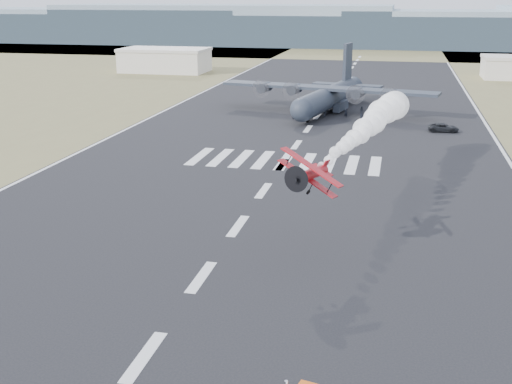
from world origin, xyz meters
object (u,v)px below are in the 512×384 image
(support_vehicle, at_px, (443,128))
(crew_h, at_px, (362,111))
(crew_a, at_px, (346,113))
(aerobatic_biplane, at_px, (310,174))
(crew_b, at_px, (382,118))
(crew_d, at_px, (292,109))
(crew_e, at_px, (294,114))
(hangar_left, at_px, (165,60))
(transport_aircraft, at_px, (330,95))
(crew_f, at_px, (300,109))
(crew_g, at_px, (361,117))
(crew_c, at_px, (325,113))

(support_vehicle, relative_size, crew_h, 2.99)
(support_vehicle, height_order, crew_a, crew_a)
(aerobatic_biplane, distance_m, crew_b, 61.46)
(crew_d, height_order, crew_e, same)
(hangar_left, distance_m, crew_e, 80.81)
(support_vehicle, bearing_deg, crew_e, 75.32)
(transport_aircraft, height_order, crew_b, transport_aircraft)
(crew_h, bearing_deg, crew_f, 39.83)
(crew_g, bearing_deg, crew_c, -42.53)
(hangar_left, height_order, crew_c, hangar_left)
(crew_a, bearing_deg, crew_e, 0.19)
(crew_c, bearing_deg, hangar_left, 80.75)
(crew_d, bearing_deg, crew_f, -105.29)
(crew_c, xyz_separation_m, crew_d, (-6.48, 2.00, 0.06))
(crew_e, bearing_deg, crew_h, 34.82)
(aerobatic_biplane, bearing_deg, transport_aircraft, 104.79)
(transport_aircraft, distance_m, crew_d, 8.30)
(aerobatic_biplane, height_order, support_vehicle, aerobatic_biplane)
(aerobatic_biplane, height_order, crew_b, aerobatic_biplane)
(crew_a, distance_m, crew_h, 4.08)
(support_vehicle, relative_size, crew_g, 2.79)
(crew_d, bearing_deg, support_vehicle, -143.22)
(transport_aircraft, relative_size, crew_g, 23.60)
(crew_g, bearing_deg, crew_e, -16.95)
(crew_b, xyz_separation_m, crew_f, (-15.31, 5.70, 0.04))
(crew_e, relative_size, crew_h, 1.05)
(aerobatic_biplane, relative_size, crew_d, 3.30)
(crew_b, bearing_deg, crew_c, 93.51)
(crew_c, relative_size, crew_f, 0.91)
(support_vehicle, height_order, crew_e, crew_e)
(transport_aircraft, relative_size, crew_b, 24.76)
(hangar_left, distance_m, aerobatic_biplane, 139.31)
(hangar_left, bearing_deg, crew_c, -49.05)
(crew_h, bearing_deg, crew_g, 127.90)
(hangar_left, height_order, crew_g, hangar_left)
(crew_c, height_order, crew_g, crew_g)
(crew_d, bearing_deg, crew_g, -144.41)
(crew_d, bearing_deg, hangar_left, 6.98)
(crew_f, bearing_deg, aerobatic_biplane, -149.51)
(crew_b, xyz_separation_m, crew_g, (-3.61, -0.43, 0.04))
(crew_d, xyz_separation_m, crew_e, (1.28, -5.08, -0.00))
(crew_d, height_order, crew_g, crew_g)
(hangar_left, bearing_deg, aerobatic_biplane, -64.69)
(aerobatic_biplane, xyz_separation_m, crew_f, (-10.94, 66.69, -6.14))
(support_vehicle, xyz_separation_m, crew_g, (-13.59, 5.16, 0.20))
(hangar_left, xyz_separation_m, crew_c, (53.51, -61.65, -2.61))
(crew_b, distance_m, crew_h, 7.80)
(aerobatic_biplane, height_order, crew_d, aerobatic_biplane)
(crew_e, xyz_separation_m, crew_h, (11.61, 6.53, -0.04))
(aerobatic_biplane, bearing_deg, crew_c, 105.34)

